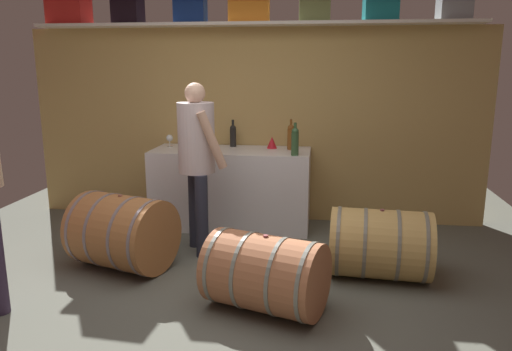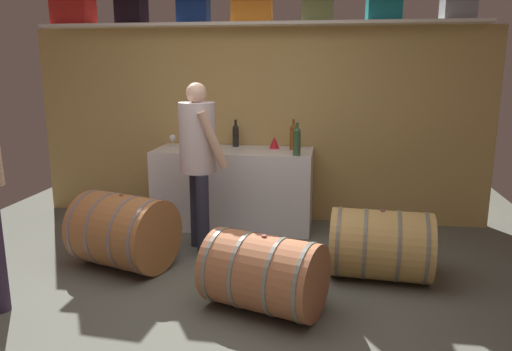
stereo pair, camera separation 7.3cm
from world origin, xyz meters
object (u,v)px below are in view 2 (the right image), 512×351
Objects in this scene: wine_barrel_near at (264,273)px; wine_barrel_far at (124,231)px; toolcase_teal at (384,4)px; red_funnel at (274,143)px; toolcase_olive at (317,9)px; toolcase_black at (132,10)px; wine_bottle_green at (297,141)px; wine_glass at (172,138)px; toolcase_red at (73,8)px; toolcase_navy at (193,8)px; toolcase_orange at (252,7)px; toolcase_grey at (459,1)px; wine_barrel_flank at (381,245)px; wine_bottle_amber at (293,136)px; wine_bottle_dark at (236,135)px; work_cabinet at (234,188)px; winemaker_pouring at (199,150)px.

wine_barrel_far is (-1.31, 0.59, 0.04)m from wine_barrel_near.
red_funnel is at bearing -179.61° from toolcase_teal.
toolcase_olive is 0.94× the size of toolcase_teal.
wine_barrel_near is at bearing -49.82° from toolcase_black.
wine_glass is at bearing 166.28° from wine_bottle_green.
toolcase_red reaches higher than toolcase_navy.
wine_glass is 2.41m from wine_barrel_near.
toolcase_orange is 1.15× the size of toolcase_grey.
red_funnel is at bearing -20.62° from toolcase_orange.
toolcase_black is at bearing 175.86° from toolcase_teal.
wine_barrel_flank is at bearing -27.91° from toolcase_black.
wine_barrel_flank is at bearing -30.08° from wine_glass.
toolcase_red is at bearing 176.83° from wine_bottle_amber.
toolcase_navy is 1.82m from wine_bottle_green.
toolcase_navy is 1.42m from wine_bottle_dark.
wine_bottle_green is 0.49m from red_funnel.
wine_barrel_flank is at bearing -18.88° from toolcase_red.
wine_bottle_amber is (0.63, 0.10, 0.56)m from work_cabinet.
wine_barrel_far is at bearing -77.43° from winemaker_pouring.
wine_bottle_dark is 1.75m from wine_barrel_far.
toolcase_navy reaches higher than work_cabinet.
wine_bottle_amber is at bearing -178.32° from toolcase_grey.
toolcase_grey is 2.79× the size of red_funnel.
toolcase_orange is at bearing -3.32° from toolcase_navy.
toolcase_navy is 1.41m from wine_glass.
toolcase_teal is 0.93× the size of toolcase_grey.
wine_glass is at bearing -178.19° from toolcase_olive.
wine_barrel_near is (1.74, -2.07, -2.02)m from toolcase_black.
wine_barrel_flank is at bearing -95.95° from toolcase_teal.
wine_bottle_amber is 0.34× the size of wine_barrel_near.
toolcase_navy is 1.97m from work_cabinet.
work_cabinet is at bearing 126.35° from wine_barrel_near.
winemaker_pouring is (-0.33, -1.01, -1.34)m from toolcase_orange.
toolcase_navy reaches higher than toolcase_olive.
toolcase_grey is 0.21× the size of work_cabinet.
winemaker_pouring is at bearing -122.34° from red_funnel.
toolcase_teal is (0.66, 0.00, 0.03)m from toolcase_olive.
work_cabinet is 1.06× the size of winemaker_pouring.
toolcase_navy is at bearing 30.88° from wine_glass.
wine_bottle_amber is at bearing -175.27° from toolcase_teal.
toolcase_black is 2.65m from toolcase_teal.
work_cabinet is 0.66m from red_funnel.
wine_bottle_dark is at bearing 170.18° from wine_bottle_amber.
toolcase_navy is 1.67m from red_funnel.
wine_bottle_amber is (-1.58, -0.14, -1.35)m from toolcase_grey.
toolcase_olive is at bearing 1.67° from wine_bottle_dark.
toolcase_red is 4.11m from wine_barrel_flank.
toolcase_olive is 2.91m from wine_barrel_far.
wine_bottle_dark reaches higher than red_funnel.
toolcase_black is at bearing 168.62° from work_cabinet.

